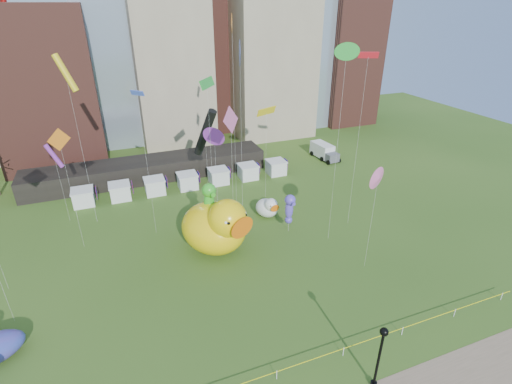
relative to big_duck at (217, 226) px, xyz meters
name	(u,v)px	position (x,y,z in m)	size (l,w,h in m)	color
ground	(277,379)	(-0.59, -18.17, -3.34)	(160.00, 160.00, 0.00)	#33561B
skyline	(157,29)	(1.66, 42.89, 18.10)	(101.00, 23.00, 68.00)	brown
pavilion	(149,169)	(-4.59, 23.83, -1.74)	(38.00, 6.00, 3.20)	black
vendor_tents	(188,181)	(0.42, 17.83, -2.24)	(33.24, 2.80, 2.40)	white
caution_tape	(277,373)	(-0.59, -18.17, -2.66)	(50.00, 0.06, 0.90)	white
big_duck	(217,226)	(0.00, 0.00, 0.00)	(9.55, 10.44, 7.28)	yellow
small_duck	(268,207)	(8.53, 5.18, -1.95)	(3.34, 4.14, 3.02)	white
seahorse_green	(209,199)	(-0.28, 1.56, 2.68)	(1.81, 2.16, 8.01)	silver
seahorse_purple	(290,207)	(9.55, 0.75, 0.16)	(1.36, 1.71, 5.16)	silver
lamppost	(380,351)	(6.05, -21.37, 0.33)	(0.63, 0.63, 6.01)	black
box_truck	(324,151)	(26.58, 21.21, -1.97)	(3.00, 6.47, 2.67)	white
kite_0	(368,58)	(17.71, -0.26, 17.35)	(2.14, 1.16, 21.34)	silver
kite_1	(378,178)	(14.23, -8.80, 7.28)	(2.01, 1.26, 11.71)	silver
kite_3	(347,52)	(13.37, -2.55, 18.36)	(1.72, 0.67, 22.65)	silver
kite_4	(66,73)	(-13.05, 12.20, 15.70)	(2.42, 1.98, 21.15)	silver
kite_5	(240,58)	(5.27, 6.05, 17.20)	(0.86, 2.86, 22.44)	silver
kite_6	(59,142)	(-14.59, 6.53, 9.75)	(2.38, 0.78, 14.57)	silver
kite_7	(214,136)	(2.35, 7.77, 7.96)	(1.56, 1.95, 12.43)	silver
kite_9	(231,122)	(2.31, 0.75, 11.65)	(2.28, 2.08, 16.73)	silver
kite_10	(205,133)	(2.78, 14.26, 6.42)	(3.52, 3.98, 13.28)	silver
kite_11	(207,84)	(1.49, 6.53, 14.53)	(2.44, 3.00, 18.49)	silver
kite_12	(267,112)	(10.02, 9.48, 9.86)	(3.11, 1.68, 13.74)	silver
kite_13	(138,96)	(-6.16, 6.52, 13.79)	(1.37, 1.49, 17.74)	silver
kite_14	(232,32)	(5.90, 10.55, 19.54)	(0.81, 2.02, 24.94)	silver
kite_15	(54,156)	(-16.42, 13.82, 5.81)	(1.94, 1.01, 10.75)	silver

